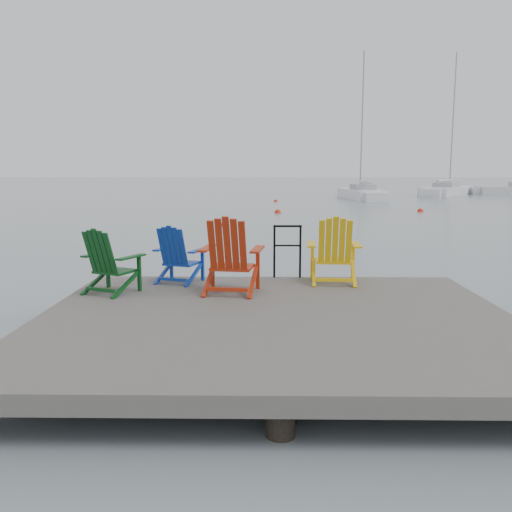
{
  "coord_description": "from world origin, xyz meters",
  "views": [
    {
      "loc": [
        -0.15,
        -6.65,
        2.3
      ],
      "look_at": [
        -0.28,
        2.57,
        0.85
      ],
      "focal_mm": 38.0,
      "sensor_mm": 36.0,
      "label": 1
    }
  ],
  "objects_px": {
    "buoy_b": "(278,213)",
    "buoy_d": "(276,202)",
    "chair_red": "(230,255)",
    "sailboat_near": "(361,195)",
    "chair_yellow": "(334,250)",
    "chair_green": "(109,261)",
    "buoy_a": "(223,226)",
    "chair_blue": "(178,254)",
    "handrail": "(287,246)",
    "sailboat_mid": "(448,191)",
    "buoy_c": "(420,211)"
  },
  "relations": [
    {
      "from": "buoy_d",
      "to": "buoy_a",
      "type": "bearing_deg",
      "value": -97.95
    },
    {
      "from": "chair_green",
      "to": "buoy_a",
      "type": "height_order",
      "value": "chair_green"
    },
    {
      "from": "chair_blue",
      "to": "buoy_c",
      "type": "bearing_deg",
      "value": 84.33
    },
    {
      "from": "chair_yellow",
      "to": "buoy_a",
      "type": "height_order",
      "value": "chair_yellow"
    },
    {
      "from": "chair_red",
      "to": "sailboat_near",
      "type": "bearing_deg",
      "value": 84.59
    },
    {
      "from": "chair_blue",
      "to": "buoy_a",
      "type": "xyz_separation_m",
      "value": [
        -0.32,
        14.2,
        -0.97
      ]
    },
    {
      "from": "chair_blue",
      "to": "chair_red",
      "type": "height_order",
      "value": "chair_red"
    },
    {
      "from": "chair_red",
      "to": "sailboat_near",
      "type": "distance_m",
      "value": 38.8
    },
    {
      "from": "handrail",
      "to": "buoy_a",
      "type": "bearing_deg",
      "value": 98.75
    },
    {
      "from": "handrail",
      "to": "chair_green",
      "type": "relative_size",
      "value": 0.94
    },
    {
      "from": "buoy_b",
      "to": "buoy_c",
      "type": "height_order",
      "value": "buoy_b"
    },
    {
      "from": "handrail",
      "to": "chair_yellow",
      "type": "height_order",
      "value": "chair_yellow"
    },
    {
      "from": "chair_blue",
      "to": "buoy_b",
      "type": "relative_size",
      "value": 2.45
    },
    {
      "from": "chair_blue",
      "to": "buoy_d",
      "type": "distance_m",
      "value": 33.05
    },
    {
      "from": "chair_green",
      "to": "sailboat_near",
      "type": "bearing_deg",
      "value": 99.13
    },
    {
      "from": "sailboat_mid",
      "to": "buoy_d",
      "type": "bearing_deg",
      "value": -111.43
    },
    {
      "from": "buoy_b",
      "to": "buoy_c",
      "type": "bearing_deg",
      "value": 7.42
    },
    {
      "from": "chair_blue",
      "to": "sailboat_mid",
      "type": "height_order",
      "value": "sailboat_mid"
    },
    {
      "from": "chair_blue",
      "to": "buoy_b",
      "type": "height_order",
      "value": "chair_blue"
    },
    {
      "from": "chair_green",
      "to": "chair_blue",
      "type": "xyz_separation_m",
      "value": [
        0.9,
        0.78,
        -0.02
      ]
    },
    {
      "from": "chair_blue",
      "to": "buoy_a",
      "type": "bearing_deg",
      "value": 110.27
    },
    {
      "from": "buoy_d",
      "to": "chair_yellow",
      "type": "bearing_deg",
      "value": -89.61
    },
    {
      "from": "chair_yellow",
      "to": "buoy_d",
      "type": "xyz_separation_m",
      "value": [
        -0.22,
        32.99,
        -1.04
      ]
    },
    {
      "from": "chair_blue",
      "to": "buoy_b",
      "type": "distance_m",
      "value": 21.79
    },
    {
      "from": "chair_red",
      "to": "buoy_c",
      "type": "bearing_deg",
      "value": 75.42
    },
    {
      "from": "chair_green",
      "to": "sailboat_mid",
      "type": "xyz_separation_m",
      "value": [
        20.16,
        45.37,
        -0.63
      ]
    },
    {
      "from": "chair_red",
      "to": "buoy_b",
      "type": "distance_m",
      "value": 22.48
    },
    {
      "from": "chair_yellow",
      "to": "buoy_c",
      "type": "distance_m",
      "value": 24.12
    },
    {
      "from": "chair_yellow",
      "to": "buoy_b",
      "type": "relative_size",
      "value": 2.84
    },
    {
      "from": "buoy_b",
      "to": "buoy_d",
      "type": "bearing_deg",
      "value": 89.33
    },
    {
      "from": "sailboat_near",
      "to": "buoy_d",
      "type": "distance_m",
      "value": 8.34
    },
    {
      "from": "chair_green",
      "to": "chair_blue",
      "type": "distance_m",
      "value": 1.19
    },
    {
      "from": "chair_red",
      "to": "sailboat_mid",
      "type": "xyz_separation_m",
      "value": [
        18.37,
        45.35,
        -0.72
      ]
    },
    {
      "from": "buoy_d",
      "to": "chair_green",
      "type": "bearing_deg",
      "value": -95.41
    },
    {
      "from": "handrail",
      "to": "sailboat_near",
      "type": "distance_m",
      "value": 37.41
    },
    {
      "from": "sailboat_near",
      "to": "buoy_c",
      "type": "height_order",
      "value": "sailboat_near"
    },
    {
      "from": "chair_yellow",
      "to": "chair_green",
      "type": "bearing_deg",
      "value": -163.73
    },
    {
      "from": "chair_green",
      "to": "buoy_c",
      "type": "height_order",
      "value": "chair_green"
    },
    {
      "from": "sailboat_mid",
      "to": "buoy_c",
      "type": "height_order",
      "value": "sailboat_mid"
    },
    {
      "from": "sailboat_mid",
      "to": "buoy_b",
      "type": "xyz_separation_m",
      "value": [
        -17.1,
        -22.93,
        -0.35
      ]
    },
    {
      "from": "chair_blue",
      "to": "sailboat_mid",
      "type": "bearing_deg",
      "value": 85.59
    },
    {
      "from": "chair_blue",
      "to": "buoy_c",
      "type": "height_order",
      "value": "chair_blue"
    },
    {
      "from": "buoy_b",
      "to": "buoy_d",
      "type": "relative_size",
      "value": 1.19
    },
    {
      "from": "sailboat_near",
      "to": "buoy_d",
      "type": "bearing_deg",
      "value": -154.03
    },
    {
      "from": "chair_green",
      "to": "sailboat_near",
      "type": "xyz_separation_m",
      "value": [
        10.45,
        37.84,
        -0.63
      ]
    },
    {
      "from": "sailboat_near",
      "to": "buoy_a",
      "type": "height_order",
      "value": "sailboat_near"
    },
    {
      "from": "handrail",
      "to": "chair_yellow",
      "type": "bearing_deg",
      "value": -33.97
    },
    {
      "from": "chair_green",
      "to": "chair_yellow",
      "type": "xyz_separation_m",
      "value": [
        3.42,
        0.76,
        0.06
      ]
    },
    {
      "from": "sailboat_mid",
      "to": "chair_yellow",
      "type": "bearing_deg",
      "value": -76.42
    },
    {
      "from": "chair_yellow",
      "to": "sailboat_near",
      "type": "distance_m",
      "value": 37.75
    }
  ]
}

